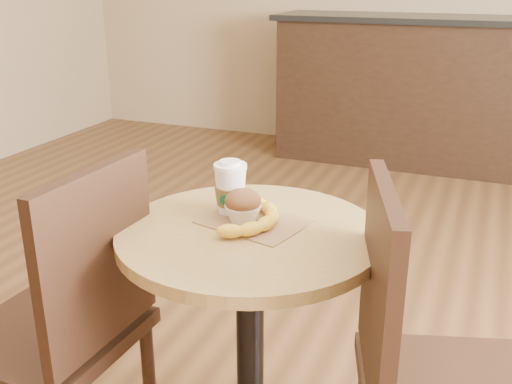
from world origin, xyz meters
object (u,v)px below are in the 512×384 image
at_px(cafe_table, 250,319).
at_px(muffin, 243,206).
at_px(chair_left, 67,324).
at_px(coffee_cup, 231,190).
at_px(chair_right, 429,377).
at_px(banana, 256,218).

xyz_separation_m(cafe_table, muffin, (-0.03, 0.03, 0.29)).
height_order(chair_left, coffee_cup, chair_left).
relative_size(chair_left, coffee_cup, 6.68).
bearing_deg(chair_left, cafe_table, 117.48).
xyz_separation_m(chair_right, muffin, (-0.48, 0.11, 0.28)).
distance_m(cafe_table, banana, 0.27).
bearing_deg(chair_right, banana, 59.70).
bearing_deg(muffin, cafe_table, -47.19).
height_order(muffin, banana, muffin).
xyz_separation_m(chair_left, banana, (0.42, 0.22, 0.26)).
relative_size(cafe_table, chair_left, 0.82).
bearing_deg(chair_right, chair_left, 80.44).
bearing_deg(chair_right, coffee_cup, 56.44).
bearing_deg(cafe_table, muffin, 132.81).
height_order(coffee_cup, muffin, coffee_cup).
relative_size(cafe_table, chair_right, 0.80).
relative_size(chair_left, banana, 3.70).
distance_m(chair_left, banana, 0.54).
bearing_deg(muffin, coffee_cup, 140.42).
bearing_deg(banana, chair_left, -149.50).
height_order(chair_left, muffin, chair_left).
bearing_deg(chair_left, muffin, 123.27).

